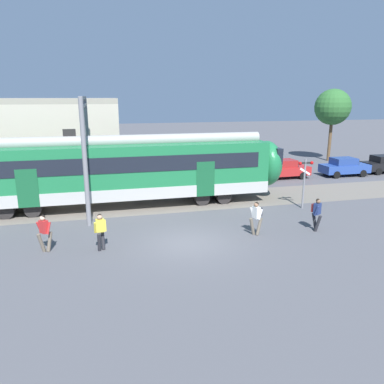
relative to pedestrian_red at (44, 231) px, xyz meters
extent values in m
plane|color=#515156|center=(6.17, -0.56, -0.96)|extent=(160.00, 160.00, 0.00)
cube|color=#B7B7B2|center=(3.58, 6.32, 0.09)|extent=(18.00, 3.06, 0.70)
cube|color=#1E7542|center=(3.58, 6.32, 1.64)|extent=(18.00, 3.00, 2.40)
cube|color=black|center=(3.58, 4.80, 1.84)|extent=(16.56, 0.03, 0.90)
cube|color=#165731|center=(8.53, 4.80, 0.79)|extent=(1.10, 0.04, 2.10)
cube|color=#165731|center=(-1.37, 4.80, 0.79)|extent=(1.10, 0.04, 2.10)
cylinder|color=#9C9C97|center=(3.58, 6.32, 3.02)|extent=(17.64, 0.70, 0.70)
cube|color=black|center=(0.88, 6.32, 3.57)|extent=(0.70, 0.12, 0.40)
cylinder|color=black|center=(9.86, 6.32, -0.51)|extent=(0.90, 2.40, 0.90)
cylinder|color=black|center=(8.46, 6.32, -0.51)|extent=(0.90, 2.40, 0.90)
cylinder|color=black|center=(-1.30, 6.32, -0.51)|extent=(0.90, 2.40, 0.90)
cylinder|color=black|center=(-2.70, 6.32, -0.51)|extent=(0.90, 2.40, 0.90)
ellipsoid|color=#1E7542|center=(13.13, 6.32, 1.29)|extent=(1.80, 2.85, 2.95)
cube|color=black|center=(13.48, 6.32, 1.89)|extent=(0.40, 2.40, 1.00)
cylinder|color=#6B6051|center=(-0.16, -0.03, -0.53)|extent=(0.36, 0.35, 0.87)
cylinder|color=#6B6051|center=(0.17, 0.03, -0.53)|extent=(0.36, 0.35, 0.87)
cube|color=red|center=(0.00, 0.00, 0.18)|extent=(0.42, 0.43, 0.56)
cylinder|color=red|center=(0.21, -0.11, 0.13)|extent=(0.24, 0.23, 0.52)
cylinder|color=red|center=(-0.21, 0.11, 0.13)|extent=(0.24, 0.23, 0.52)
sphere|color=beige|center=(-0.01, -0.01, 0.57)|extent=(0.22, 0.22, 0.22)
sphere|color=black|center=(0.00, 0.00, 0.60)|extent=(0.20, 0.20, 0.20)
cylinder|color=#28282D|center=(2.25, -0.56, -0.53)|extent=(0.18, 0.36, 0.87)
cylinder|color=#28282D|center=(2.41, -0.27, -0.53)|extent=(0.18, 0.36, 0.87)
cube|color=gold|center=(2.33, -0.42, 0.18)|extent=(0.38, 0.27, 0.56)
cylinder|color=gold|center=(2.54, -0.32, 0.13)|extent=(0.11, 0.25, 0.52)
cylinder|color=gold|center=(2.12, -0.51, 0.13)|extent=(0.11, 0.25, 0.52)
sphere|color=tan|center=(2.33, -0.44, 0.57)|extent=(0.22, 0.22, 0.22)
sphere|color=black|center=(2.33, -0.42, 0.60)|extent=(0.20, 0.20, 0.20)
cylinder|color=#6B6051|center=(9.45, -0.23, -0.53)|extent=(0.38, 0.25, 0.87)
cylinder|color=#6B6051|center=(9.77, -0.32, -0.53)|extent=(0.38, 0.25, 0.87)
cube|color=silver|center=(9.61, -0.28, 0.18)|extent=(0.34, 0.41, 0.56)
cylinder|color=silver|center=(9.75, -0.47, 0.13)|extent=(0.26, 0.16, 0.52)
cylinder|color=silver|center=(9.47, -0.09, 0.13)|extent=(0.26, 0.16, 0.52)
sphere|color=#9E7051|center=(9.59, -0.28, 0.57)|extent=(0.22, 0.22, 0.22)
sphere|color=black|center=(9.61, -0.28, 0.60)|extent=(0.20, 0.20, 0.20)
cube|color=black|center=(9.78, -0.23, 0.20)|extent=(0.24, 0.31, 0.40)
cylinder|color=#28282D|center=(12.76, -0.62, -0.53)|extent=(0.30, 0.38, 0.87)
cylinder|color=#28282D|center=(12.79, -0.29, -0.53)|extent=(0.30, 0.38, 0.87)
cube|color=navy|center=(12.78, -0.46, 0.18)|extent=(0.43, 0.38, 0.56)
cylinder|color=navy|center=(12.93, -0.28, 0.13)|extent=(0.20, 0.26, 0.52)
cylinder|color=navy|center=(12.62, -0.63, 0.13)|extent=(0.20, 0.26, 0.52)
sphere|color=brown|center=(12.79, -0.47, 0.57)|extent=(0.22, 0.22, 0.22)
sphere|color=black|center=(12.78, -0.46, 0.60)|extent=(0.20, 0.20, 0.20)
cube|color=maroon|center=(12.69, -0.30, 0.20)|extent=(0.32, 0.27, 0.40)
cube|color=#B22323|center=(17.09, 11.26, -0.32)|extent=(4.04, 1.74, 0.68)
cube|color=maroon|center=(16.94, 11.25, 0.30)|extent=(1.94, 1.49, 0.56)
cube|color=black|center=(17.89, 11.28, 0.26)|extent=(0.16, 1.37, 0.48)
cylinder|color=black|center=(18.31, 12.07, -0.66)|extent=(0.60, 0.22, 0.60)
cylinder|color=black|center=(18.35, 10.51, -0.66)|extent=(0.60, 0.22, 0.60)
cylinder|color=black|center=(15.83, 12.00, -0.66)|extent=(0.60, 0.22, 0.60)
cylinder|color=black|center=(15.87, 10.45, -0.66)|extent=(0.60, 0.22, 0.60)
cube|color=#284799|center=(22.46, 10.92, -0.32)|extent=(4.02, 1.68, 0.68)
cube|color=navy|center=(22.31, 10.92, 0.30)|extent=(1.91, 1.46, 0.56)
cube|color=black|center=(23.26, 10.92, 0.26)|extent=(0.13, 1.37, 0.48)
cylinder|color=black|center=(23.71, 11.69, -0.66)|extent=(0.60, 0.21, 0.60)
cylinder|color=black|center=(23.69, 10.13, -0.66)|extent=(0.60, 0.21, 0.60)
cylinder|color=black|center=(21.23, 11.71, -0.66)|extent=(0.60, 0.21, 0.60)
cylinder|color=black|center=(21.21, 10.16, -0.66)|extent=(0.60, 0.21, 0.60)
cube|color=black|center=(26.58, 11.25, 0.30)|extent=(1.91, 1.45, 0.56)
cylinder|color=black|center=(25.49, 12.03, -0.66)|extent=(0.60, 0.20, 0.60)
cylinder|color=black|center=(25.50, 10.47, -0.66)|extent=(0.60, 0.20, 0.60)
cylinder|color=gray|center=(1.75, 3.12, 2.29)|extent=(0.24, 0.24, 6.50)
cylinder|color=gray|center=(1.75, 9.52, 2.29)|extent=(0.24, 0.24, 6.50)
cube|color=gray|center=(1.75, 6.32, 5.49)|extent=(0.20, 6.40, 0.16)
cube|color=gray|center=(1.75, 6.32, 5.09)|extent=(0.20, 6.40, 0.16)
cylinder|color=black|center=(1.75, 6.32, 4.49)|extent=(0.03, 0.03, 1.00)
cylinder|color=gray|center=(14.15, 3.24, 0.54)|extent=(0.11, 0.11, 3.00)
cube|color=black|center=(14.15, 3.24, 1.79)|extent=(0.80, 0.10, 0.10)
sphere|color=red|center=(13.77, 3.18, 1.79)|extent=(0.20, 0.20, 0.20)
sphere|color=red|center=(14.53, 3.18, 1.79)|extent=(0.20, 0.20, 0.20)
cube|color=white|center=(14.15, 3.21, 1.29)|extent=(0.72, 0.03, 0.48)
cylinder|color=brown|center=(25.69, 18.15, 1.15)|extent=(0.32, 0.32, 4.23)
sphere|color=#2D662D|center=(25.69, 18.15, 4.53)|extent=(3.60, 3.60, 3.60)
camera|label=1|loc=(2.53, -16.13, 5.55)|focal=35.00mm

